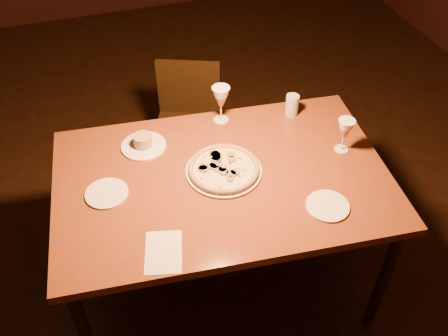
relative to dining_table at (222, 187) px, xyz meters
name	(u,v)px	position (x,y,z in m)	size (l,w,h in m)	color
floor	(181,288)	(-0.24, 0.01, -0.74)	(7.00, 7.00, 0.00)	black
dining_table	(222,187)	(0.00, 0.00, 0.00)	(1.61, 1.12, 0.81)	brown
chair_far	(188,120)	(0.06, 0.90, -0.28)	(0.51, 0.51, 0.81)	black
pizza_plate	(224,169)	(0.01, 0.02, 0.09)	(0.35, 0.35, 0.04)	white
ramekin_saucer	(143,143)	(-0.30, 0.31, 0.09)	(0.22, 0.22, 0.07)	white
wine_glass_far	(221,104)	(0.12, 0.40, 0.17)	(0.09, 0.09, 0.20)	#C87353
wine_glass_right	(344,135)	(0.60, 0.00, 0.16)	(0.08, 0.08, 0.18)	#C87353
water_tumbler	(292,105)	(0.49, 0.33, 0.13)	(0.07, 0.07, 0.11)	silver
side_plate_left	(107,193)	(-0.52, 0.05, 0.08)	(0.19, 0.19, 0.01)	white
side_plate_near	(328,206)	(0.37, -0.32, 0.08)	(0.19, 0.19, 0.01)	white
menu_card	(164,252)	(-0.35, -0.34, 0.07)	(0.14, 0.21, 0.00)	white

